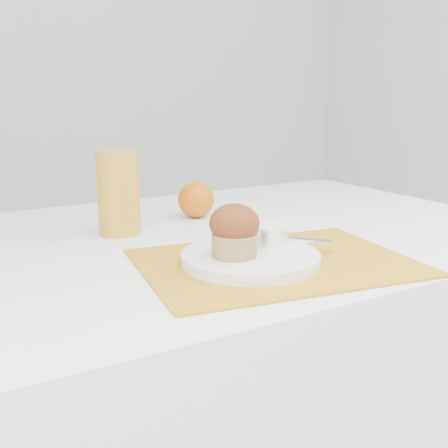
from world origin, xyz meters
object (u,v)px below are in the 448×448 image
plate (251,258)px  orange (196,200)px  juice_glass (119,192)px  table (221,409)px  muffin (234,230)px

plate → orange: 0.35m
juice_glass → table: bearing=-28.1°
table → muffin: (-0.10, -0.21, 0.44)m
orange → juice_glass: 0.20m
juice_glass → muffin: (0.07, -0.29, -0.02)m
table → muffin: muffin is taller
plate → table: bearing=72.1°
orange → muffin: 0.36m
table → orange: size_ratio=15.67×
plate → orange: (0.09, 0.34, 0.03)m
juice_glass → plate: bearing=-71.1°
juice_glass → muffin: 0.30m
juice_glass → muffin: bearing=-76.6°
table → plate: size_ratio=5.63×
table → orange: 0.44m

